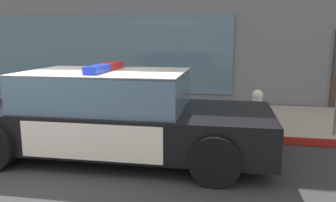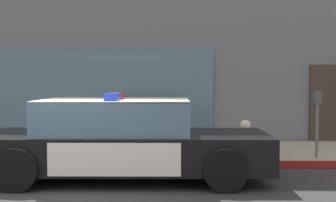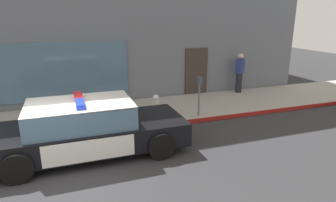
# 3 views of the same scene
# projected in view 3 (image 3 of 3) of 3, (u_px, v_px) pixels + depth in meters

# --- Properties ---
(ground) EXTENTS (48.00, 48.00, 0.00)m
(ground) POSITION_uv_depth(u_px,v_px,m) (47.00, 178.00, 6.34)
(ground) COLOR #303033
(sidewalk) EXTENTS (48.00, 2.90, 0.15)m
(sidewalk) POSITION_uv_depth(u_px,v_px,m) (52.00, 122.00, 9.47)
(sidewalk) COLOR #A39E93
(sidewalk) RESTS_ON ground
(curb_red_paint) EXTENTS (28.80, 0.04, 0.14)m
(curb_red_paint) POSITION_uv_depth(u_px,v_px,m) (50.00, 139.00, 8.14)
(curb_red_paint) COLOR maroon
(curb_red_paint) RESTS_ON ground
(storefront_building) EXTENTS (24.67, 11.35, 8.02)m
(storefront_building) POSITION_uv_depth(u_px,v_px,m) (13.00, 2.00, 14.28)
(storefront_building) COLOR slate
(storefront_building) RESTS_ON ground
(police_cruiser) EXTENTS (4.86, 2.12, 1.49)m
(police_cruiser) POSITION_uv_depth(u_px,v_px,m) (87.00, 128.00, 7.33)
(police_cruiser) COLOR black
(police_cruiser) RESTS_ON ground
(fire_hydrant) EXTENTS (0.34, 0.39, 0.73)m
(fire_hydrant) POSITION_uv_depth(u_px,v_px,m) (156.00, 105.00, 9.78)
(fire_hydrant) COLOR silver
(fire_hydrant) RESTS_ON sidewalk
(pedestrian_on_sidewalk) EXTENTS (0.48, 0.43, 1.71)m
(pedestrian_on_sidewalk) POSITION_uv_depth(u_px,v_px,m) (239.00, 73.00, 12.56)
(pedestrian_on_sidewalk) COLOR #23232D
(pedestrian_on_sidewalk) RESTS_ON sidewalk
(parking_meter) EXTENTS (0.12, 0.18, 1.34)m
(parking_meter) POSITION_uv_depth(u_px,v_px,m) (199.00, 89.00, 9.58)
(parking_meter) COLOR slate
(parking_meter) RESTS_ON sidewalk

